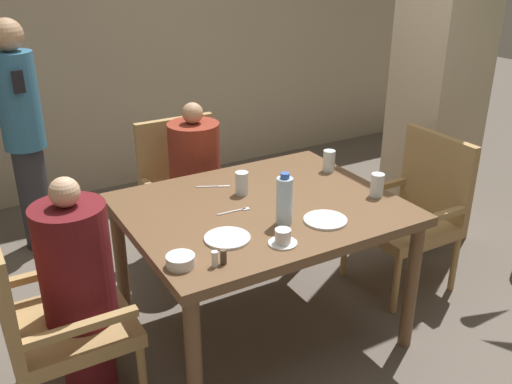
{
  "coord_description": "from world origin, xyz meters",
  "views": [
    {
      "loc": [
        -1.33,
        -2.25,
        2.01
      ],
      "look_at": [
        0.0,
        0.05,
        0.83
      ],
      "focal_mm": 40.0,
      "sensor_mm": 36.0,
      "label": 1
    }
  ],
  "objects": [
    {
      "name": "plate_main_right",
      "position": [
        -0.32,
        -0.24,
        0.78
      ],
      "size": [
        0.21,
        0.21,
        0.01
      ],
      "color": "white",
      "rests_on": "dining_table"
    },
    {
      "name": "wall_back",
      "position": [
        0.0,
        2.44,
        1.4
      ],
      "size": [
        8.0,
        0.06,
        2.8
      ],
      "color": "tan",
      "rests_on": "ground_plane"
    },
    {
      "name": "water_bottle",
      "position": [
        -0.01,
        -0.23,
        0.9
      ],
      "size": [
        0.08,
        0.08,
        0.26
      ],
      "color": "silver",
      "rests_on": "dining_table"
    },
    {
      "name": "fork_beside_plate",
      "position": [
        -0.14,
        -0.01,
        0.78
      ],
      "size": [
        0.17,
        0.03,
        0.0
      ],
      "color": "silver",
      "rests_on": "dining_table"
    },
    {
      "name": "pillar_stone",
      "position": [
        1.62,
        0.41,
        1.35
      ],
      "size": [
        0.47,
        0.47,
        2.7
      ],
      "color": "#BCAD8E",
      "rests_on": "ground_plane"
    },
    {
      "name": "standing_host",
      "position": [
        -0.86,
        1.63,
        0.85
      ],
      "size": [
        0.27,
        0.3,
        1.58
      ],
      "color": "#2D2D33",
      "rests_on": "ground_plane"
    },
    {
      "name": "diner_in_left_chair",
      "position": [
        -0.94,
        0.0,
        0.58
      ],
      "size": [
        0.32,
        0.32,
        1.12
      ],
      "color": "#5B1419",
      "rests_on": "ground_plane"
    },
    {
      "name": "glass_tall_far",
      "position": [
        0.58,
        -0.21,
        0.84
      ],
      "size": [
        0.07,
        0.07,
        0.12
      ],
      "color": "silver",
      "rests_on": "dining_table"
    },
    {
      "name": "teacup_with_saucer",
      "position": [
        -0.12,
        -0.4,
        0.81
      ],
      "size": [
        0.13,
        0.13,
        0.07
      ],
      "color": "white",
      "rests_on": "dining_table"
    },
    {
      "name": "glass_tall_mid",
      "position": [
        -0.02,
        0.17,
        0.84
      ],
      "size": [
        0.07,
        0.07,
        0.12
      ],
      "color": "silver",
      "rests_on": "dining_table"
    },
    {
      "name": "glass_tall_near",
      "position": [
        0.58,
        0.21,
        0.84
      ],
      "size": [
        0.07,
        0.07,
        0.12
      ],
      "color": "silver",
      "rests_on": "dining_table"
    },
    {
      "name": "salt_shaker",
      "position": [
        -0.47,
        -0.42,
        0.81
      ],
      "size": [
        0.03,
        0.03,
        0.07
      ],
      "color": "white",
      "rests_on": "dining_table"
    },
    {
      "name": "pepper_shaker",
      "position": [
        -0.43,
        -0.42,
        0.81
      ],
      "size": [
        0.03,
        0.03,
        0.07
      ],
      "color": "#4C3D2D",
      "rests_on": "dining_table"
    },
    {
      "name": "bowl_small",
      "position": [
        -0.59,
        -0.34,
        0.8
      ],
      "size": [
        0.12,
        0.12,
        0.05
      ],
      "color": "white",
      "rests_on": "dining_table"
    },
    {
      "name": "chair_left_side",
      "position": [
        -1.09,
        0.0,
        0.5
      ],
      "size": [
        0.54,
        0.54,
        0.94
      ],
      "color": "#A88451",
      "rests_on": "ground_plane"
    },
    {
      "name": "diner_in_far_chair",
      "position": [
        -0.0,
        0.82,
        0.57
      ],
      "size": [
        0.32,
        0.32,
        1.12
      ],
      "color": "maroon",
      "rests_on": "ground_plane"
    },
    {
      "name": "plate_main_left",
      "position": [
        0.17,
        -0.31,
        0.78
      ],
      "size": [
        0.21,
        0.21,
        0.01
      ],
      "color": "white",
      "rests_on": "dining_table"
    },
    {
      "name": "dining_table",
      "position": [
        0.0,
        0.0,
        0.69
      ],
      "size": [
        1.35,
        1.1,
        0.78
      ],
      "color": "brown",
      "rests_on": "ground_plane"
    },
    {
      "name": "chair_right_side",
      "position": [
        1.09,
        0.0,
        0.5
      ],
      "size": [
        0.54,
        0.54,
        0.94
      ],
      "color": "#A88451",
      "rests_on": "ground_plane"
    },
    {
      "name": "chair_far_side",
      "position": [
        0.0,
        0.97,
        0.5
      ],
      "size": [
        0.54,
        0.54,
        0.94
      ],
      "color": "#A88451",
      "rests_on": "ground_plane"
    },
    {
      "name": "ground_plane",
      "position": [
        0.0,
        0.0,
        0.0
      ],
      "size": [
        16.0,
        16.0,
        0.0
      ],
      "primitive_type": "plane",
      "color": "#60564C"
    },
    {
      "name": "knife_beside_plate",
      "position": [
        -0.1,
        0.32,
        0.78
      ],
      "size": [
        0.17,
        0.09,
        0.0
      ],
      "color": "silver",
      "rests_on": "dining_table"
    }
  ]
}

